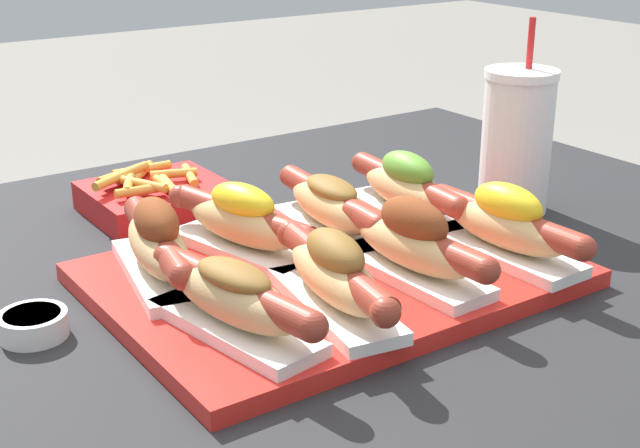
# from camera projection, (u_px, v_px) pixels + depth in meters

# --- Properties ---
(serving_tray) EXTENTS (0.45, 0.33, 0.02)m
(serving_tray) POSITION_uv_depth(u_px,v_px,m) (331.00, 275.00, 0.90)
(serving_tray) COLOR red
(serving_tray) RESTS_ON patio_table
(hot_dog_0) EXTENTS (0.09, 0.21, 0.06)m
(hot_dog_0) POSITION_uv_depth(u_px,v_px,m) (234.00, 298.00, 0.75)
(hot_dog_0) COLOR white
(hot_dog_0) RESTS_ON serving_tray
(hot_dog_1) EXTENTS (0.09, 0.21, 0.07)m
(hot_dog_1) POSITION_uv_depth(u_px,v_px,m) (333.00, 276.00, 0.79)
(hot_dog_1) COLOR white
(hot_dog_1) RESTS_ON serving_tray
(hot_dog_2) EXTENTS (0.07, 0.22, 0.08)m
(hot_dog_2) POSITION_uv_depth(u_px,v_px,m) (413.00, 244.00, 0.86)
(hot_dog_2) COLOR white
(hot_dog_2) RESTS_ON serving_tray
(hot_dog_3) EXTENTS (0.07, 0.22, 0.08)m
(hot_dog_3) POSITION_uv_depth(u_px,v_px,m) (506.00, 225.00, 0.91)
(hot_dog_3) COLOR white
(hot_dog_3) RESTS_ON serving_tray
(hot_dog_4) EXTENTS (0.09, 0.21, 0.08)m
(hot_dog_4) POSITION_uv_depth(u_px,v_px,m) (158.00, 244.00, 0.86)
(hot_dog_4) COLOR white
(hot_dog_4) RESTS_ON serving_tray
(hot_dog_5) EXTENTS (0.10, 0.21, 0.08)m
(hot_dog_5) POSITION_uv_depth(u_px,v_px,m) (240.00, 223.00, 0.92)
(hot_dog_5) COLOR white
(hot_dog_5) RESTS_ON serving_tray
(hot_dog_6) EXTENTS (0.08, 0.22, 0.06)m
(hot_dog_6) POSITION_uv_depth(u_px,v_px,m) (331.00, 207.00, 0.97)
(hot_dog_6) COLOR white
(hot_dog_6) RESTS_ON serving_tray
(hot_dog_7) EXTENTS (0.07, 0.22, 0.08)m
(hot_dog_7) POSITION_uv_depth(u_px,v_px,m) (407.00, 188.00, 1.02)
(hot_dog_7) COLOR white
(hot_dog_7) RESTS_ON serving_tray
(sauce_bowl) EXTENTS (0.06, 0.06, 0.02)m
(sauce_bowl) POSITION_uv_depth(u_px,v_px,m) (33.00, 324.00, 0.79)
(sauce_bowl) COLOR white
(sauce_bowl) RESTS_ON patio_table
(drink_cup) EXTENTS (0.09, 0.09, 0.24)m
(drink_cup) POSITION_uv_depth(u_px,v_px,m) (517.00, 141.00, 1.08)
(drink_cup) COLOR white
(drink_cup) RESTS_ON patio_table
(fries_basket) EXTENTS (0.16, 0.15, 0.06)m
(fries_basket) POSITION_uv_depth(u_px,v_px,m) (155.00, 197.00, 1.09)
(fries_basket) COLOR red
(fries_basket) RESTS_ON patio_table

